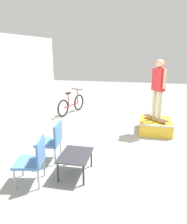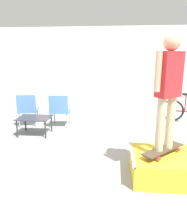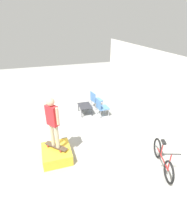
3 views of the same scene
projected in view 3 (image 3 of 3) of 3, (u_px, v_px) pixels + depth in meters
The scene contains 9 objects.
ground_plane at pixel (71, 129), 7.65m from camera, with size 24.00×24.00×0.00m, color gray.
house_wall_back at pixel (160, 86), 8.07m from camera, with size 12.00×0.06×3.00m.
skate_ramp_box at pixel (57, 153), 5.96m from camera, with size 1.10×0.94×0.40m.
skateboard_on_ramp at pixel (56, 146), 5.87m from camera, with size 0.76×0.74×0.07m.
person_skater at pixel (53, 119), 5.38m from camera, with size 0.47×0.39×1.74m.
coffee_table at pixel (85, 106), 8.70m from camera, with size 0.80×0.61×0.45m.
patio_chair_left at pixel (95, 99), 9.20m from camera, with size 0.61×0.61×0.91m.
patio_chair_right at pixel (101, 106), 8.43m from camera, with size 0.55×0.55×0.91m.
bicycle at pixel (163, 158), 5.51m from camera, with size 1.67×0.69×0.93m.
Camera 3 is at (6.41, -0.97, 4.25)m, focal length 28.00 mm.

